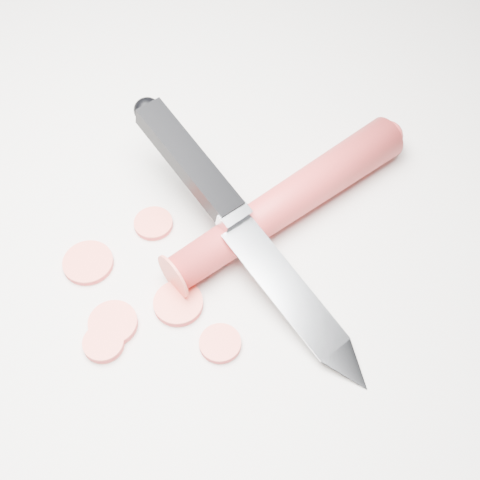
% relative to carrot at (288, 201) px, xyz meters
% --- Properties ---
extents(ground, '(2.40, 2.40, 0.00)m').
position_rel_carrot_xyz_m(ground, '(-0.07, -0.07, -0.02)').
color(ground, beige).
rests_on(ground, ground).
extents(carrot, '(0.13, 0.22, 0.03)m').
position_rel_carrot_xyz_m(carrot, '(0.00, 0.00, 0.00)').
color(carrot, red).
rests_on(carrot, ground).
extents(carrot_slice_0, '(0.03, 0.03, 0.01)m').
position_rel_carrot_xyz_m(carrot_slice_0, '(-0.00, -0.13, -0.02)').
color(carrot_slice_0, '#ED5644').
rests_on(carrot_slice_0, ground).
extents(carrot_slice_1, '(0.04, 0.04, 0.01)m').
position_rel_carrot_xyz_m(carrot_slice_1, '(-0.08, -0.15, -0.02)').
color(carrot_slice_1, '#ED5644').
rests_on(carrot_slice_1, ground).
extents(carrot_slice_2, '(0.04, 0.04, 0.01)m').
position_rel_carrot_xyz_m(carrot_slice_2, '(-0.04, -0.11, -0.02)').
color(carrot_slice_2, '#ED5644').
rests_on(carrot_slice_2, ground).
extents(carrot_slice_3, '(0.03, 0.03, 0.01)m').
position_rel_carrot_xyz_m(carrot_slice_3, '(-0.08, -0.16, -0.02)').
color(carrot_slice_3, '#ED5644').
rests_on(carrot_slice_3, ground).
extents(carrot_slice_4, '(0.04, 0.04, 0.01)m').
position_rel_carrot_xyz_m(carrot_slice_4, '(-0.12, -0.11, -0.02)').
color(carrot_slice_4, '#ED5644').
rests_on(carrot_slice_4, ground).
extents(carrot_slice_5, '(0.03, 0.03, 0.01)m').
position_rel_carrot_xyz_m(carrot_slice_5, '(-0.10, -0.05, -0.02)').
color(carrot_slice_5, '#ED5644').
rests_on(carrot_slice_5, ground).
extents(kitchen_knife, '(0.26, 0.15, 0.08)m').
position_rel_carrot_xyz_m(kitchen_knife, '(-0.01, -0.05, 0.02)').
color(kitchen_knife, '#BBBDC2').
rests_on(kitchen_knife, ground).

